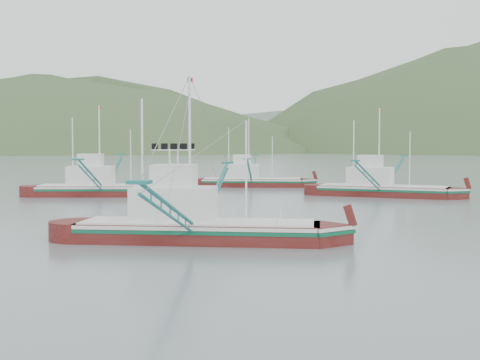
# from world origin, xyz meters

# --- Properties ---
(ground) EXTENTS (1200.00, 1200.00, 0.00)m
(ground) POSITION_xyz_m (0.00, 0.00, 0.00)
(ground) COLOR slate
(ground) RESTS_ON ground
(main_boat) EXTENTS (14.20, 25.59, 10.35)m
(main_boat) POSITION_xyz_m (-1.63, -1.64, 1.48)
(main_boat) COLOR #4D0F0C
(main_boat) RESTS_ON ground
(bg_boat_right) EXTENTS (14.36, 24.63, 10.18)m
(bg_boat_right) POSITION_xyz_m (11.50, 33.34, 1.90)
(bg_boat_right) COLOR #4D0F0C
(bg_boat_right) RESTS_ON ground
(bg_boat_far) EXTENTS (13.40, 23.84, 9.66)m
(bg_boat_far) POSITION_xyz_m (-4.42, 47.06, 1.32)
(bg_boat_far) COLOR #4D0F0C
(bg_boat_far) RESTS_ON ground
(bg_boat_left) EXTENTS (14.77, 25.76, 10.51)m
(bg_boat_left) POSITION_xyz_m (-18.33, 29.58, 1.74)
(bg_boat_left) COLOR #4D0F0C
(bg_boat_left) RESTS_ON ground
(headland_left) EXTENTS (448.00, 308.00, 210.00)m
(headland_left) POSITION_xyz_m (-180.00, 360.00, 0.00)
(headland_left) COLOR #38512A
(headland_left) RESTS_ON ground
(ridge_distant) EXTENTS (960.00, 400.00, 240.00)m
(ridge_distant) POSITION_xyz_m (30.00, 560.00, 0.00)
(ridge_distant) COLOR slate
(ridge_distant) RESTS_ON ground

